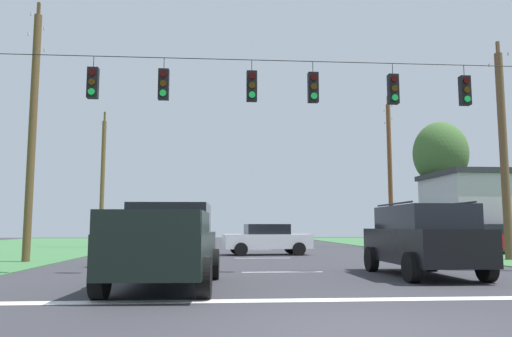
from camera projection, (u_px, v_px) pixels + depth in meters
ground_plane at (362, 328)px, 6.95m from camera, size 120.00×120.00×0.00m
stop_bar_stripe at (322, 300)px, 9.59m from camera, size 15.45×0.45×0.01m
lane_dash_0 at (282, 272)px, 15.53m from camera, size 2.50×0.15×0.01m
lane_dash_1 at (263, 258)px, 22.41m from camera, size 2.50×0.15×0.01m
lane_dash_2 at (251, 250)px, 30.31m from camera, size 2.50×0.15×0.01m
overhead_signal_span at (279, 138)px, 15.51m from camera, size 18.40×0.31×7.01m
pickup_truck at (167, 245)px, 11.71m from camera, size 2.47×5.48×1.95m
suv_black at (422, 238)px, 14.29m from camera, size 2.23×4.81×2.05m
distant_car_crossing_white at (135, 242)px, 19.39m from camera, size 2.06×4.32×1.52m
distant_car_oncoming at (499, 239)px, 25.80m from camera, size 4.35×2.12×1.52m
distant_car_far_parked at (267, 239)px, 25.14m from camera, size 4.44×2.32×1.52m
utility_pole_mid_right at (504, 152)px, 21.54m from camera, size 0.34×1.59×9.46m
utility_pole_far_right at (390, 171)px, 34.99m from camera, size 0.31×1.69×10.57m
utility_pole_mid_left at (32, 129)px, 20.34m from camera, size 0.31×1.91×10.65m
utility_pole_far_left at (102, 181)px, 33.93m from camera, size 0.28×1.76×9.21m
tree_roadside_right at (441, 154)px, 32.66m from camera, size 3.48×3.48×8.18m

